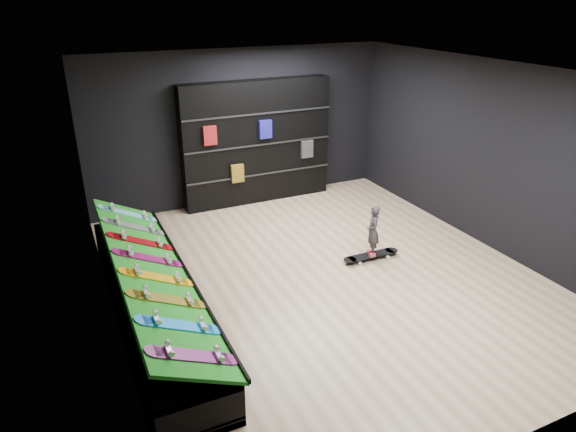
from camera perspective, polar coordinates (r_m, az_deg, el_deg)
name	(u,v)px	position (r m, az deg, el deg)	size (l,w,h in m)	color
floor	(324,276)	(7.82, 3.97, -6.64)	(6.00, 7.00, 0.01)	tan
ceiling	(330,72)	(6.83, 4.69, 15.68)	(6.00, 7.00, 0.01)	white
wall_back	(240,127)	(10.25, -5.37, 9.77)	(6.00, 0.02, 3.00)	black
wall_front	(532,312)	(4.77, 25.44, -9.64)	(6.00, 0.02, 3.00)	black
wall_left	(102,219)	(6.37, -20.01, -0.35)	(0.02, 7.00, 3.00)	black
wall_right	(488,156)	(8.98, 21.38, 6.26)	(0.02, 7.00, 3.00)	black
display_rack	(152,301)	(6.98, -14.90, -9.13)	(0.90, 4.50, 0.50)	black
turf_ramp	(152,269)	(6.76, -14.88, -5.75)	(1.00, 4.50, 0.04)	#106A11
back_shelving	(257,142)	(10.25, -3.50, 8.16)	(3.02, 0.35, 2.42)	black
floor_skateboard	(371,257)	(8.34, 9.21, -4.49)	(0.98, 0.22, 0.09)	black
child	(372,240)	(8.21, 9.34, -2.68)	(0.19, 0.13, 0.50)	black
display_board_0	(193,355)	(5.17, -10.50, -14.99)	(0.98, 0.22, 0.09)	#2626BF
display_board_1	(179,325)	(5.60, -12.00, -11.76)	(0.98, 0.22, 0.09)	blue
display_board_2	(167,299)	(6.05, -13.26, -8.98)	(0.98, 0.22, 0.09)	yellow
display_board_3	(157,277)	(6.51, -14.33, -6.60)	(0.98, 0.22, 0.09)	yellow
display_board_4	(148,258)	(6.98, -15.24, -4.52)	(0.98, 0.22, 0.09)	#E5198C
display_board_5	(141,241)	(7.47, -16.04, -2.72)	(0.98, 0.22, 0.09)	red
display_board_6	(134,227)	(7.96, -16.73, -1.13)	(0.98, 0.22, 0.09)	black
display_board_7	(128,213)	(8.45, -17.35, 0.27)	(0.98, 0.22, 0.09)	#0CB2E5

